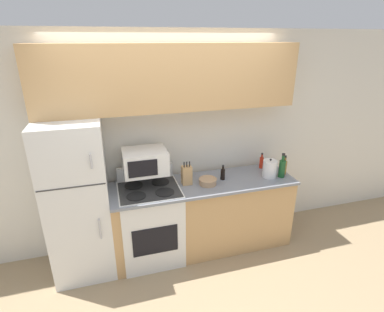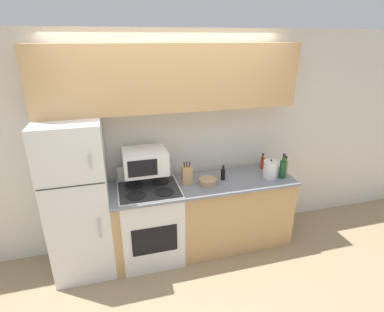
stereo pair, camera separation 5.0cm
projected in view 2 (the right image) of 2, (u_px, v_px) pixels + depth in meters
name	position (u px, v px, depth m)	size (l,w,h in m)	color
ground_plane	(185.00, 266.00, 3.45)	(12.00, 12.00, 0.00)	tan
wall_back	(170.00, 143.00, 3.57)	(8.00, 0.05, 2.55)	silver
lower_cabinets	(203.00, 215.00, 3.62)	(2.13, 0.62, 0.90)	tan
refrigerator	(79.00, 200.00, 3.15)	(0.62, 0.65, 1.72)	white
upper_cabinets	(172.00, 77.00, 3.11)	(2.75, 0.33, 0.68)	tan
stove	(151.00, 222.00, 3.44)	(0.67, 0.60, 1.07)	white
microwave	(145.00, 161.00, 3.25)	(0.47, 0.39, 0.25)	white
knife_block	(187.00, 175.00, 3.37)	(0.11, 0.09, 0.28)	tan
bowl	(208.00, 181.00, 3.38)	(0.21, 0.21, 0.07)	tan
bottle_wine_green	(283.00, 168.00, 3.52)	(0.08, 0.08, 0.30)	#194C23
bottle_soy_sauce	(223.00, 174.00, 3.49)	(0.05, 0.05, 0.18)	black
bottle_vinegar	(285.00, 168.00, 3.61)	(0.06, 0.06, 0.24)	olive
bottle_hot_sauce	(262.00, 163.00, 3.79)	(0.05, 0.05, 0.20)	red
kettle	(270.00, 169.00, 3.53)	(0.17, 0.17, 0.23)	white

